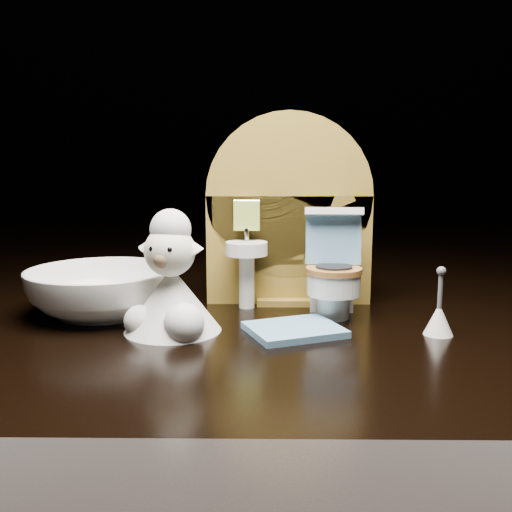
{
  "coord_description": "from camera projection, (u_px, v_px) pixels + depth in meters",
  "views": [
    {
      "loc": [
        -0.02,
        -0.38,
        0.11
      ],
      "look_at": [
        -0.03,
        0.02,
        0.05
      ],
      "focal_mm": 40.0,
      "sensor_mm": 36.0,
      "label": 1
    }
  ],
  "objects": [
    {
      "name": "backdrop_panel",
      "position": [
        288.0,
        221.0,
        0.45
      ],
      "size": [
        0.13,
        0.05,
        0.15
      ],
      "color": "olive",
      "rests_on": "ground"
    },
    {
      "name": "toy_toilet",
      "position": [
        333.0,
        276.0,
        0.42
      ],
      "size": [
        0.04,
        0.05,
        0.08
      ],
      "rotation": [
        0.0,
        0.0,
        -0.06
      ],
      "color": "white",
      "rests_on": "ground"
    },
    {
      "name": "bath_mat",
      "position": [
        294.0,
        330.0,
        0.38
      ],
      "size": [
        0.07,
        0.07,
        0.0
      ],
      "primitive_type": "cube",
      "rotation": [
        0.0,
        0.0,
        0.38
      ],
      "color": "#5A89AE",
      "rests_on": "ground"
    },
    {
      "name": "plush_lamb",
      "position": [
        171.0,
        289.0,
        0.38
      ],
      "size": [
        0.07,
        0.07,
        0.08
      ],
      "rotation": [
        0.0,
        0.0,
        -0.25
      ],
      "color": "silver",
      "rests_on": "ground"
    },
    {
      "name": "toilet_brush",
      "position": [
        439.0,
        317.0,
        0.37
      ],
      "size": [
        0.02,
        0.02,
        0.05
      ],
      "color": "white",
      "rests_on": "ground"
    },
    {
      "name": "ceramic_bowl",
      "position": [
        102.0,
        292.0,
        0.42
      ],
      "size": [
        0.13,
        0.13,
        0.03
      ],
      "primitive_type": "imported",
      "rotation": [
        0.0,
        0.0,
        -0.26
      ],
      "color": "white",
      "rests_on": "ground"
    }
  ]
}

